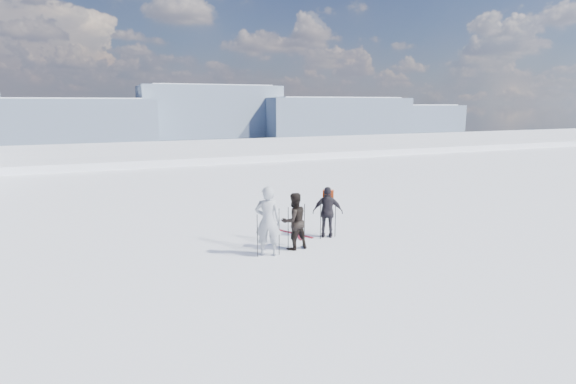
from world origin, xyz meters
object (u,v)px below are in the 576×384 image
skier_grey (268,221)px  skis_loose (294,233)px  skier_pack (328,212)px  skier_dark (294,221)px

skier_grey → skis_loose: (1.55, 1.71, -0.98)m
skier_grey → skier_pack: (2.36, 0.91, -0.17)m
skier_dark → skis_loose: (0.65, 1.48, -0.83)m
skier_dark → skier_pack: skier_dark is taller
skier_pack → skier_grey: bearing=49.7°
skier_grey → skier_pack: skier_grey is taller
skier_grey → skis_loose: skier_grey is taller
skier_grey → skier_dark: bearing=-139.4°
skier_grey → skier_dark: skier_grey is taller
skier_grey → skier_dark: (0.89, 0.23, -0.15)m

